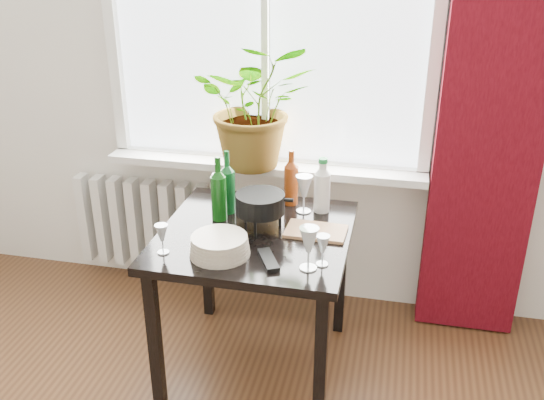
% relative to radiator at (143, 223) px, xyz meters
% --- Properties ---
extents(window, '(1.72, 0.08, 1.62)m').
position_rel_radiator_xyz_m(window, '(0.75, 0.04, 1.22)').
color(window, white).
rests_on(window, ground).
extents(windowsill, '(1.72, 0.20, 0.04)m').
position_rel_radiator_xyz_m(windowsill, '(0.75, -0.03, 0.44)').
color(windowsill, silver).
rests_on(windowsill, ground).
extents(curtain, '(0.50, 0.12, 2.56)m').
position_rel_radiator_xyz_m(curtain, '(1.87, -0.06, 0.92)').
color(curtain, '#3C050C').
rests_on(curtain, ground).
extents(radiator, '(0.80, 0.10, 0.55)m').
position_rel_radiator_xyz_m(radiator, '(0.00, 0.00, 0.00)').
color(radiator, silver).
rests_on(radiator, ground).
extents(table, '(0.85, 0.85, 0.74)m').
position_rel_radiator_xyz_m(table, '(0.85, -0.63, 0.27)').
color(table, black).
rests_on(table, ground).
extents(potted_plant, '(0.69, 0.63, 0.65)m').
position_rel_radiator_xyz_m(potted_plant, '(0.72, -0.09, 0.79)').
color(potted_plant, '#3D8022').
rests_on(potted_plant, windowsill).
extents(wine_bottle_left, '(0.08, 0.08, 0.31)m').
position_rel_radiator_xyz_m(wine_bottle_left, '(0.66, -0.54, 0.52)').
color(wine_bottle_left, '#0C3F0D').
rests_on(wine_bottle_left, table).
extents(wine_bottle_right, '(0.08, 0.08, 0.31)m').
position_rel_radiator_xyz_m(wine_bottle_right, '(0.67, -0.46, 0.52)').
color(wine_bottle_right, '#0D471C').
rests_on(wine_bottle_right, table).
extents(bottle_amber, '(0.09, 0.09, 0.29)m').
position_rel_radiator_xyz_m(bottle_amber, '(0.95, -0.30, 0.50)').
color(bottle_amber, maroon).
rests_on(bottle_amber, table).
extents(cleaning_bottle, '(0.08, 0.08, 0.27)m').
position_rel_radiator_xyz_m(cleaning_bottle, '(1.11, -0.35, 0.50)').
color(cleaning_bottle, silver).
rests_on(cleaning_bottle, table).
extents(wineglass_front_right, '(0.09, 0.09, 0.19)m').
position_rel_radiator_xyz_m(wineglass_front_right, '(1.14, -0.90, 0.45)').
color(wineglass_front_right, silver).
rests_on(wineglass_front_right, table).
extents(wineglass_far_right, '(0.07, 0.07, 0.14)m').
position_rel_radiator_xyz_m(wineglass_far_right, '(1.19, -0.86, 0.43)').
color(wineglass_far_right, silver).
rests_on(wineglass_far_right, table).
extents(wineglass_back_center, '(0.10, 0.10, 0.19)m').
position_rel_radiator_xyz_m(wineglass_back_center, '(1.03, -0.38, 0.46)').
color(wineglass_back_center, silver).
rests_on(wineglass_back_center, table).
extents(wineglass_back_left, '(0.08, 0.08, 0.18)m').
position_rel_radiator_xyz_m(wineglass_back_left, '(0.62, -0.41, 0.45)').
color(wineglass_back_left, silver).
rests_on(wineglass_back_left, table).
extents(wineglass_front_left, '(0.06, 0.06, 0.13)m').
position_rel_radiator_xyz_m(wineglass_front_left, '(0.52, -0.90, 0.43)').
color(wineglass_front_left, '#B6BDC4').
rests_on(wineglass_front_left, table).
extents(plate_stack, '(0.27, 0.27, 0.08)m').
position_rel_radiator_xyz_m(plate_stack, '(0.76, -0.86, 0.40)').
color(plate_stack, beige).
rests_on(plate_stack, table).
extents(fondue_pot, '(0.27, 0.24, 0.17)m').
position_rel_radiator_xyz_m(fondue_pot, '(0.87, -0.60, 0.45)').
color(fondue_pot, black).
rests_on(fondue_pot, table).
extents(tv_remote, '(0.13, 0.18, 0.02)m').
position_rel_radiator_xyz_m(tv_remote, '(0.97, -0.88, 0.37)').
color(tv_remote, black).
rests_on(tv_remote, table).
extents(cutting_board, '(0.28, 0.18, 0.01)m').
position_rel_radiator_xyz_m(cutting_board, '(1.12, -0.58, 0.37)').
color(cutting_board, '#AA774C').
rests_on(cutting_board, table).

